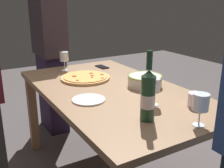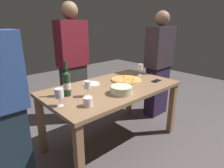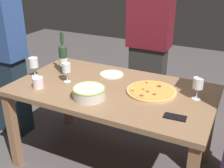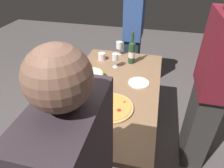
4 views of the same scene
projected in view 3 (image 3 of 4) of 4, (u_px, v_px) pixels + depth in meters
ground_plane at (112, 162)px, 2.52m from camera, size 8.00×8.00×0.00m
dining_table at (112, 98)px, 2.25m from camera, size 1.60×0.90×0.75m
pizza at (151, 91)px, 2.13m from camera, size 0.39×0.39×0.03m
serving_bowl at (89, 92)px, 2.03m from camera, size 0.25×0.25×0.08m
wine_bottle at (63, 58)px, 2.46m from camera, size 0.08×0.08×0.37m
wine_glass_near_pizza at (198, 84)px, 1.99m from camera, size 0.08×0.08×0.17m
wine_glass_by_bottle at (66, 68)px, 2.27m from camera, size 0.07×0.07×0.16m
wine_glass_far_left at (34, 63)px, 2.39m from camera, size 0.08×0.08×0.17m
cup_amber at (38, 83)px, 2.20m from camera, size 0.09×0.09×0.08m
side_plate at (112, 74)px, 2.46m from camera, size 0.21×0.21×0.01m
cell_phone at (175, 117)px, 1.79m from camera, size 0.15×0.08×0.01m
person_guest_left at (4, 55)px, 2.68m from camera, size 0.41×0.24×1.66m
person_guest_right at (149, 44)px, 2.86m from camera, size 0.43×0.24×1.75m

